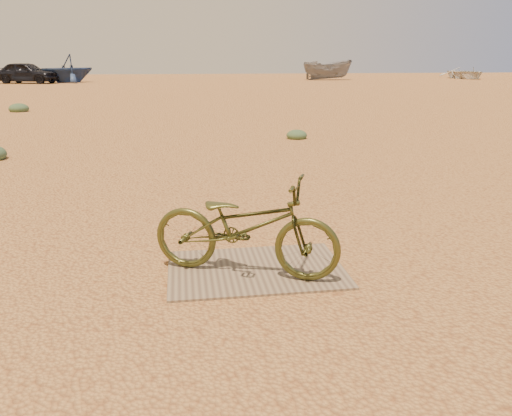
{
  "coord_description": "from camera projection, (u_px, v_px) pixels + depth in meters",
  "views": [
    {
      "loc": [
        -0.33,
        -4.09,
        1.96
      ],
      "look_at": [
        0.33,
        0.26,
        0.62
      ],
      "focal_mm": 35.0,
      "sensor_mm": 36.0,
      "label": 1
    }
  ],
  "objects": [
    {
      "name": "boat_far_right",
      "position": [
        466.0,
        73.0,
        47.7
      ],
      "size": [
        4.14,
        5.51,
        1.08
      ],
      "primitive_type": "imported",
      "rotation": [
        0.0,
        0.0,
        -0.08
      ],
      "color": "silver",
      "rests_on": "ground"
    },
    {
      "name": "boat_far_left",
      "position": [
        67.0,
        68.0,
        40.13
      ],
      "size": [
        5.59,
        5.48,
        2.23
      ],
      "primitive_type": "imported",
      "rotation": [
        0.0,
        0.0,
        -0.92
      ],
      "color": "navy",
      "rests_on": "ground"
    },
    {
      "name": "kale_b",
      "position": [
        297.0,
        138.0,
        12.54
      ],
      "size": [
        0.52,
        0.52,
        0.28
      ],
      "primitive_type": "ellipsoid",
      "color": "#4F6B48",
      "rests_on": "ground"
    },
    {
      "name": "car",
      "position": [
        27.0,
        73.0,
        38.95
      ],
      "size": [
        5.16,
        3.28,
        1.64
      ],
      "primitive_type": "imported",
      "rotation": [
        0.0,
        0.0,
        1.27
      ],
      "color": "black",
      "rests_on": "ground"
    },
    {
      "name": "bicycle",
      "position": [
        245.0,
        226.0,
        4.53
      ],
      "size": [
        1.85,
        1.25,
        0.92
      ],
      "primitive_type": "imported",
      "rotation": [
        0.0,
        0.0,
        1.17
      ],
      "color": "#41441C",
      "rests_on": "plywood_board"
    },
    {
      "name": "kale_c",
      "position": [
        19.0,
        112.0,
        18.77
      ],
      "size": [
        0.72,
        0.72,
        0.39
      ],
      "primitive_type": "ellipsoid",
      "color": "#4F6B48",
      "rests_on": "ground"
    },
    {
      "name": "ground",
      "position": [
        224.0,
        284.0,
        4.48
      ],
      "size": [
        120.0,
        120.0,
        0.0
      ],
      "primitive_type": "plane",
      "color": "tan",
      "rests_on": "ground"
    },
    {
      "name": "plywood_board",
      "position": [
        256.0,
        269.0,
        4.77
      ],
      "size": [
        1.67,
        1.11,
        0.02
      ],
      "primitive_type": "cube",
      "color": "#867457",
      "rests_on": "ground"
    },
    {
      "name": "boat_mid_right",
      "position": [
        328.0,
        70.0,
        44.9
      ],
      "size": [
        4.56,
        1.78,
        1.76
      ],
      "primitive_type": "imported",
      "rotation": [
        0.0,
        0.0,
        1.59
      ],
      "color": "gray",
      "rests_on": "ground"
    }
  ]
}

